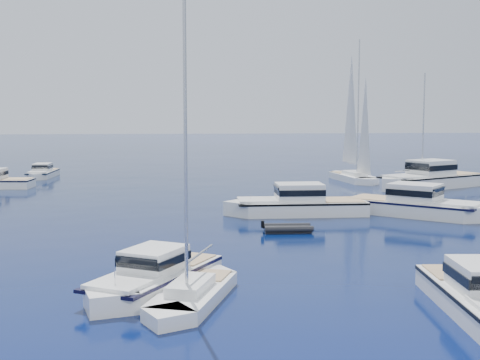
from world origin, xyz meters
name	(u,v)px	position (x,y,z in m)	size (l,w,h in m)	color
ground	(248,286)	(0.00, 0.00, 0.00)	(400.00, 400.00, 0.00)	#091758
motor_cruiser_right	(417,216)	(14.54, 17.77, 0.00)	(3.53, 11.53, 3.03)	silver
motor_cruiser_left	(152,291)	(-4.16, -0.37, 0.00)	(2.73, 8.94, 2.35)	white
motor_cruiser_centre	(296,215)	(5.73, 19.15, 0.00)	(3.48, 11.38, 2.99)	silver
motor_cruiser_distant	(429,188)	(22.25, 34.67, 0.00)	(4.16, 13.60, 3.57)	silver
motor_cruiser_horizon	(43,177)	(-18.83, 48.94, 0.00)	(2.45, 8.00, 2.10)	silver
sailboat_fore	(193,301)	(-2.45, -2.03, 0.00)	(2.18, 8.38, 12.32)	white
sailboat_centre	(415,187)	(20.95, 35.00, 0.00)	(2.12, 8.14, 11.96)	white
sailboat_sails_r	(353,181)	(16.34, 41.60, 0.00)	(2.82, 10.85, 15.95)	white
tender_grey_near	(288,232)	(3.92, 12.36, 0.00)	(1.82, 3.25, 0.95)	black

